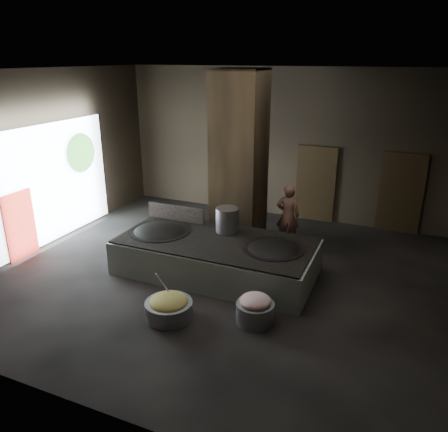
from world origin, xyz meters
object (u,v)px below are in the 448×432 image
at_px(hearth_platform, 216,257).
at_px(stock_pot, 227,220).
at_px(veg_basin, 169,310).
at_px(wok_right, 273,252).
at_px(cook, 288,215).
at_px(wok_left, 160,234).
at_px(meat_basin, 255,312).

height_order(hearth_platform, stock_pot, stock_pot).
bearing_deg(hearth_platform, veg_basin, -92.16).
xyz_separation_m(wok_right, cook, (-0.27, 2.18, 0.08)).
bearing_deg(wok_left, meat_basin, -26.94).
distance_m(wok_left, meat_basin, 3.36).
height_order(stock_pot, cook, cook).
bearing_deg(cook, hearth_platform, 53.62).
xyz_separation_m(wok_right, meat_basin, (0.16, -1.60, -0.55)).
relative_size(cook, meat_basin, 2.28).
bearing_deg(stock_pot, cook, 58.54).
bearing_deg(wok_left, hearth_platform, 1.97).
relative_size(hearth_platform, stock_pot, 7.67).
xyz_separation_m(wok_right, veg_basin, (-1.42, -2.12, -0.58)).
xyz_separation_m(stock_pot, cook, (1.03, 1.68, -0.30)).
height_order(wok_left, meat_basin, wok_left).
distance_m(hearth_platform, wok_right, 1.40).
relative_size(stock_pot, cook, 0.35).
height_order(hearth_platform, veg_basin, hearth_platform).
relative_size(cook, veg_basin, 1.81).
bearing_deg(hearth_platform, cook, 63.93).
height_order(hearth_platform, cook, cook).
distance_m(hearth_platform, meat_basin, 2.17).
height_order(hearth_platform, meat_basin, hearth_platform).
height_order(wok_right, meat_basin, wok_right).
bearing_deg(hearth_platform, wok_right, 1.85).
bearing_deg(cook, wok_left, 31.46).
bearing_deg(wok_right, stock_pot, 158.96).
relative_size(wok_right, meat_basin, 1.82).
relative_size(wok_left, wok_right, 1.07).
distance_m(hearth_platform, veg_basin, 2.08).
relative_size(wok_right, cook, 0.80).
bearing_deg(veg_basin, wok_right, 56.22).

